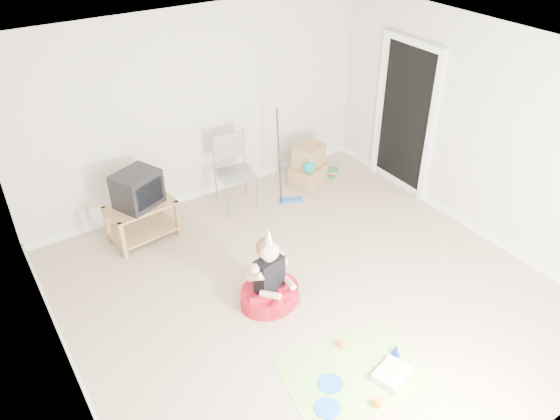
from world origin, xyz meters
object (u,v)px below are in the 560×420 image
crt_tv (137,189)px  seated_woman (270,287)px  folding_chair (236,174)px  cardboard_boxes (309,167)px  birthday_cake (392,375)px  tv_stand (142,218)px

crt_tv → seated_woman: size_ratio=0.52×
crt_tv → folding_chair: (1.35, 0.02, -0.21)m
cardboard_boxes → birthday_cake: bearing=-113.1°
crt_tv → folding_chair: size_ratio=0.48×
cardboard_boxes → seated_woman: 2.57m
birthday_cake → folding_chair: bearing=85.7°
folding_chair → cardboard_boxes: bearing=-3.1°
folding_chair → cardboard_boxes: (1.16, -0.06, -0.22)m
crt_tv → seated_woman: 2.05m
cardboard_boxes → birthday_cake: size_ratio=1.59×
tv_stand → birthday_cake: tv_stand is taller
crt_tv → cardboard_boxes: bearing=-24.7°
tv_stand → cardboard_boxes: cardboard_boxes is taller
tv_stand → crt_tv: bearing=90.0°
folding_chair → seated_woman: (-0.65, -1.88, -0.30)m
crt_tv → seated_woman: seated_woman is taller
folding_chair → seated_woman: size_ratio=1.09×
tv_stand → birthday_cake: (1.10, -3.36, -0.25)m
crt_tv → cardboard_boxes: crt_tv is taller
folding_chair → birthday_cake: size_ratio=2.73×
folding_chair → cardboard_boxes: folding_chair is taller
cardboard_boxes → birthday_cake: cardboard_boxes is taller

